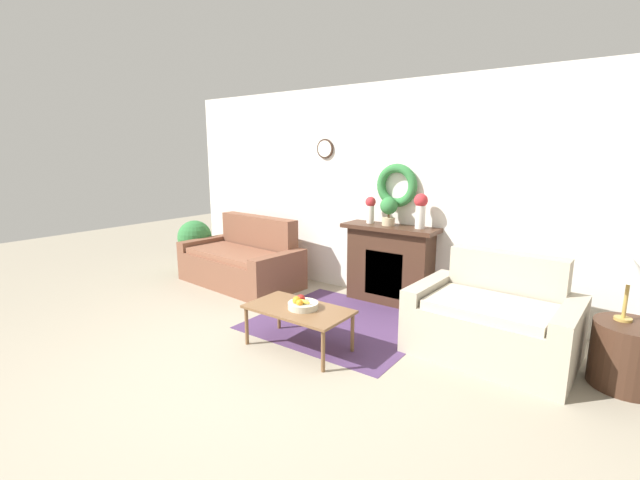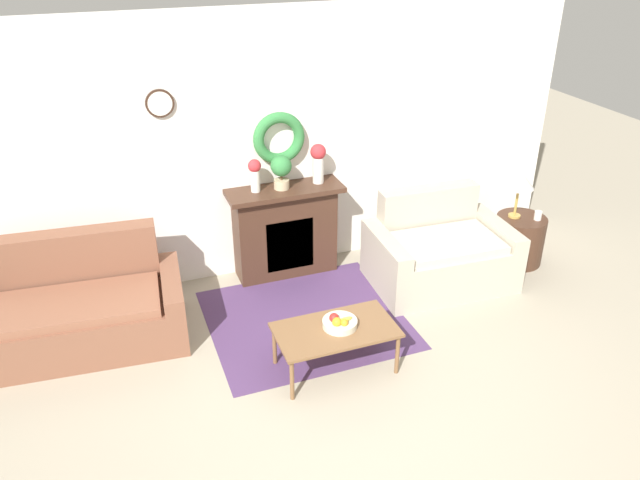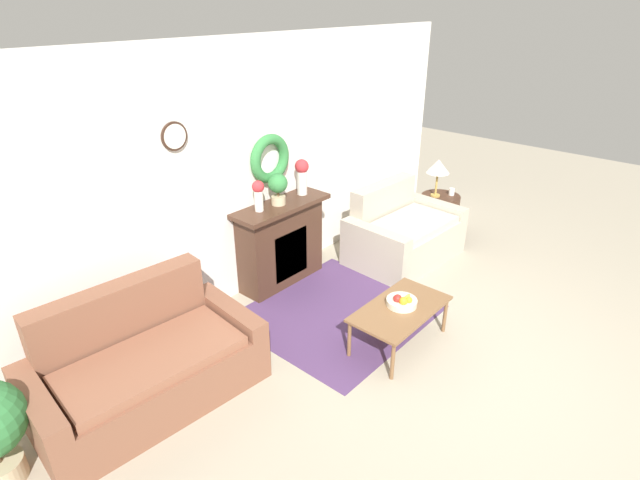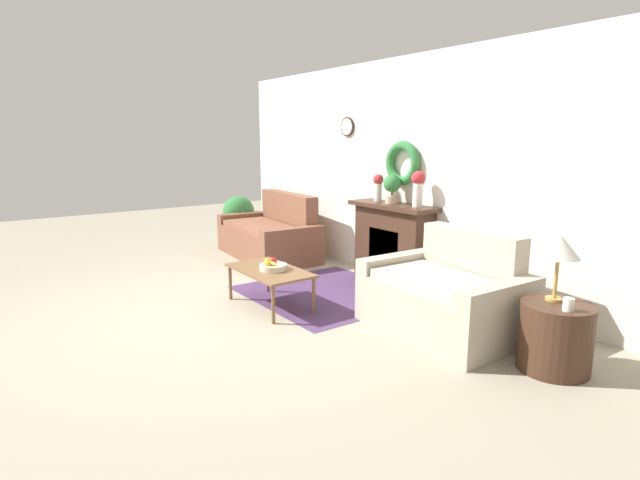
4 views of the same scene
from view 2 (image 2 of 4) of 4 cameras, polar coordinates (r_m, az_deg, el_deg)
name	(u,v)px [view 2 (image 2 of 4)]	position (r m, az deg, el deg)	size (l,w,h in m)	color
ground_plane	(370,434)	(4.86, 4.55, -17.27)	(16.00, 16.00, 0.00)	#9E937F
floor_rug	(306,319)	(5.98, -1.33, -7.23)	(1.80, 1.65, 0.01)	#4C335B
wall_back	(263,147)	(6.32, -5.22, 8.44)	(6.80, 0.17, 2.70)	white
fireplace	(285,230)	(6.51, -3.20, 0.90)	(1.18, 0.41, 0.98)	#42281C
couch_left	(81,310)	(5.94, -21.02, -5.97)	(1.84, 1.06, 0.94)	brown
loveseat_right	(439,253)	(6.54, 10.84, -1.15)	(1.45, 1.01, 0.92)	#B2A893
coffee_table	(336,332)	(5.19, 1.43, -8.44)	(1.00, 0.55, 0.41)	brown
fruit_bowl	(339,323)	(5.17, 1.79, -7.56)	(0.29, 0.29, 0.12)	beige
side_table_by_loveseat	(519,239)	(7.15, 17.71, 0.04)	(0.54, 0.54, 0.53)	#42281C
table_lamp	(520,181)	(6.87, 17.81, 5.19)	(0.31, 0.31, 0.52)	#B28E42
mug	(538,215)	(7.02, 19.30, 2.13)	(0.08, 0.08, 0.10)	silver
vase_on_mantel_left	(255,173)	(6.16, -5.98, 6.12)	(0.13, 0.13, 0.33)	silver
vase_on_mantel_right	(318,160)	(6.33, -0.17, 7.30)	(0.16, 0.16, 0.41)	silver
potted_plant_on_mantel	(281,169)	(6.21, -3.57, 6.47)	(0.21, 0.21, 0.35)	tan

